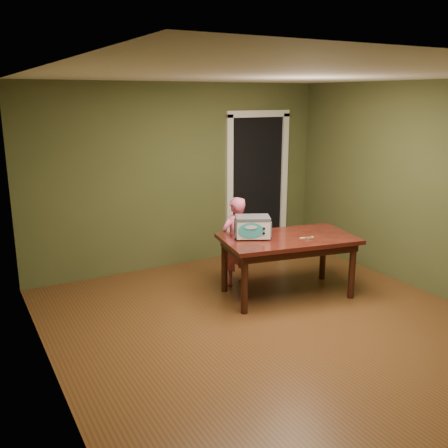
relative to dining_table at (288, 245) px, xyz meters
name	(u,v)px	position (x,y,z in m)	size (l,w,h in m)	color
floor	(279,330)	(-0.65, -0.76, -0.65)	(5.00, 5.00, 0.00)	brown
room_shell	(283,170)	(-0.65, -0.76, 1.06)	(4.52, 5.02, 2.61)	#4C4F2A
doorway	(247,183)	(0.65, 2.02, 0.41)	(1.10, 0.66, 2.25)	black
dining_table	(288,245)	(0.00, 0.00, 0.00)	(1.73, 1.17, 0.75)	black
toy_oven	(253,226)	(-0.41, 0.17, 0.24)	(0.50, 0.44, 0.27)	#4C4F54
baking_pan	(309,238)	(0.15, -0.21, 0.11)	(0.10, 0.10, 0.02)	silver
spatula	(307,238)	(0.17, -0.15, 0.10)	(0.18, 0.03, 0.01)	#E2C762
child	(236,241)	(-0.37, 0.63, -0.07)	(0.42, 0.28, 1.17)	#DA5A7C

